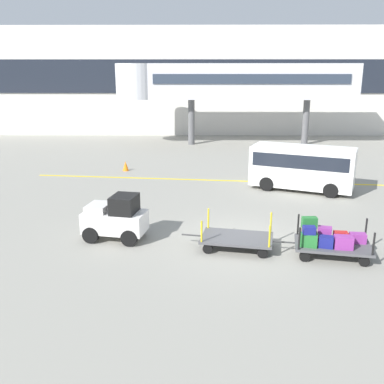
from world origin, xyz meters
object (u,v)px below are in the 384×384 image
object	(u,v)px
safety_cone_near	(126,166)
baggage_cart_middle	(329,240)
shuttle_van	(302,165)
baggage_tug	(116,218)
baggage_cart_lead	(237,238)

from	to	relation	value
safety_cone_near	baggage_cart_middle	bearing A→B (deg)	-55.10
shuttle_van	safety_cone_near	world-z (taller)	shuttle_van
baggage_tug	baggage_cart_middle	size ratio (longest dim) A/B	0.74
baggage_cart_middle	shuttle_van	bearing A→B (deg)	83.16
baggage_cart_middle	baggage_cart_lead	bearing A→B (deg)	169.23
safety_cone_near	baggage_tug	bearing A→B (deg)	-82.59
baggage_tug	safety_cone_near	distance (m)	10.64
baggage_tug	safety_cone_near	size ratio (longest dim) A/B	4.13
baggage_cart_lead	safety_cone_near	bearing A→B (deg)	115.71
baggage_tug	shuttle_van	bearing A→B (deg)	39.84
baggage_cart_middle	baggage_tug	bearing A→B (deg)	169.18
baggage_tug	safety_cone_near	bearing A→B (deg)	97.41
baggage_cart_middle	shuttle_van	world-z (taller)	shuttle_van
baggage_cart_lead	baggage_tug	bearing A→B (deg)	169.14
shuttle_van	safety_cone_near	xyz separation A→B (m)	(-9.22, 3.99, -0.96)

